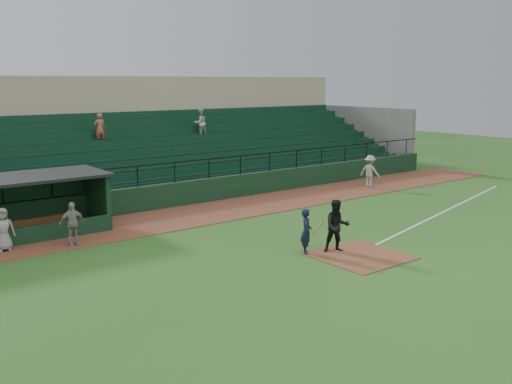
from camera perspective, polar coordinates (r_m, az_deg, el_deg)
ground at (r=21.40m, az=8.29°, el=-5.71°), size 90.00×90.00×0.00m
warning_track at (r=27.34m, az=-3.87°, el=-1.90°), size 40.00×4.00×0.03m
home_plate_dirt at (r=20.75m, az=10.29°, el=-6.26°), size 3.00×3.00×0.03m
foul_line at (r=28.20m, az=17.87°, el=-2.04°), size 17.49×4.44×0.01m
stadium_structure at (r=34.21m, az=-11.91°, el=4.38°), size 38.00×13.08×6.40m
batter_at_plate at (r=20.57m, az=5.03°, el=-3.92°), size 1.13×0.73×1.65m
umpire at (r=20.87m, az=8.05°, el=-3.38°), size 1.18×1.12×1.93m
runner at (r=33.83m, az=11.28°, el=2.04°), size 0.96×1.33×1.86m
dugout_player_a at (r=22.56m, az=-17.83°, el=-3.00°), size 1.00×0.48×1.65m
dugout_player_b at (r=22.69m, az=-23.86°, el=-3.42°), size 0.83×0.58×1.59m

